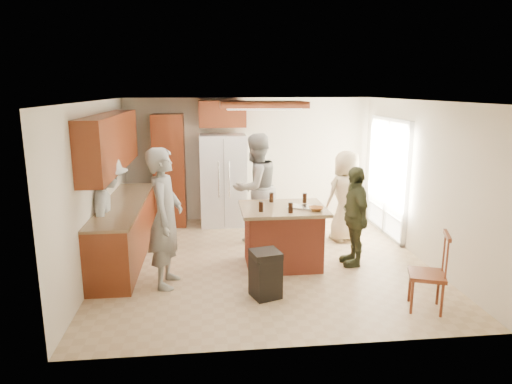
{
  "coord_description": "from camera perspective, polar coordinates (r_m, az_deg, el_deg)",
  "views": [
    {
      "loc": [
        -0.87,
        -6.78,
        2.67
      ],
      "look_at": [
        -0.14,
        -0.11,
        1.15
      ],
      "focal_mm": 32.0,
      "sensor_mm": 36.0,
      "label": 1
    }
  ],
  "objects": [
    {
      "name": "person_behind_left",
      "position": [
        8.06,
        -0.05,
        0.53
      ],
      "size": [
        1.1,
        1.0,
        1.92
      ],
      "primitive_type": "imported",
      "rotation": [
        0.0,
        0.0,
        3.74
      ],
      "color": "gray",
      "rests_on": "ground"
    },
    {
      "name": "person_front_left",
      "position": [
        6.3,
        -11.26,
        -3.22
      ],
      "size": [
        0.6,
        0.77,
        1.92
      ],
      "primitive_type": "imported",
      "rotation": [
        0.0,
        0.0,
        1.43
      ],
      "color": "gray",
      "rests_on": "ground"
    },
    {
      "name": "kitchen_island",
      "position": [
        7.02,
        3.35,
        -5.48
      ],
      "size": [
        1.28,
        1.03,
        0.93
      ],
      "color": "#A9432B",
      "rests_on": "ground"
    },
    {
      "name": "left_cabinetry",
      "position": [
        7.51,
        -16.62,
        -0.99
      ],
      "size": [
        0.64,
        3.0,
        2.3
      ],
      "color": "maroon",
      "rests_on": "ground"
    },
    {
      "name": "back_wall_units",
      "position": [
        9.08,
        -9.13,
        4.44
      ],
      "size": [
        1.8,
        0.6,
        2.45
      ],
      "color": "maroon",
      "rests_on": "ground"
    },
    {
      "name": "person_side_right",
      "position": [
        7.14,
        12.21,
        -2.97
      ],
      "size": [
        0.47,
        0.91,
        1.54
      ],
      "primitive_type": "imported",
      "rotation": [
        0.0,
        0.0,
        -1.57
      ],
      "color": "#3B4025",
      "rests_on": "ground"
    },
    {
      "name": "person_behind_right",
      "position": [
        8.24,
        11.18,
        -0.51
      ],
      "size": [
        0.91,
        0.74,
        1.62
      ],
      "primitive_type": "imported",
      "rotation": [
        0.0,
        0.0,
        3.46
      ],
      "color": "#C5B087",
      "rests_on": "ground"
    },
    {
      "name": "trash_bin",
      "position": [
        6.03,
        1.19,
        -10.18
      ],
      "size": [
        0.43,
        0.43,
        0.63
      ],
      "color": "black",
      "rests_on": "ground"
    },
    {
      "name": "room_shell",
      "position": [
        10.08,
        25.22,
        1.23
      ],
      "size": [
        8.0,
        5.2,
        5.0
      ],
      "color": "tan",
      "rests_on": "ground"
    },
    {
      "name": "spindle_chair",
      "position": [
        6.04,
        20.78,
        -9.66
      ],
      "size": [
        0.54,
        0.54,
        0.99
      ],
      "color": "maroon",
      "rests_on": "ground"
    },
    {
      "name": "person_counter",
      "position": [
        7.12,
        -17.99,
        -2.59
      ],
      "size": [
        0.7,
        1.19,
        1.72
      ],
      "primitive_type": "imported",
      "rotation": [
        0.0,
        0.0,
        1.74
      ],
      "color": "gray",
      "rests_on": "ground"
    },
    {
      "name": "island_items",
      "position": [
        6.83,
        5.29,
        -1.7
      ],
      "size": [
        0.96,
        0.73,
        0.15
      ],
      "color": "silver",
      "rests_on": "kitchen_island"
    },
    {
      "name": "refrigerator",
      "position": [
        9.08,
        -4.11,
        1.49
      ],
      "size": [
        0.9,
        0.76,
        1.8
      ],
      "color": "white",
      "rests_on": "ground"
    }
  ]
}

